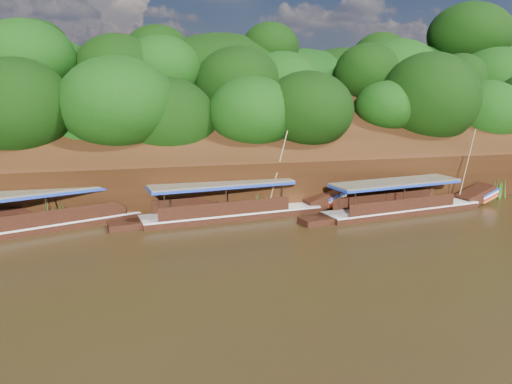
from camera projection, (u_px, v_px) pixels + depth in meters
ground at (294, 256)px, 26.55m from camera, size 160.00×160.00×0.00m
riverbank at (220, 160)px, 47.72m from camera, size 120.00×30.06×19.40m
boat_0 at (411, 205)px, 35.69m from camera, size 14.62×4.30×6.31m
boat_1 at (243, 208)px, 34.36m from camera, size 14.89×4.05×6.44m
boat_2 at (71, 216)px, 32.32m from camera, size 15.93×7.94×5.67m
reeds at (198, 204)px, 34.42m from camera, size 49.90×2.35×1.97m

